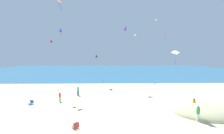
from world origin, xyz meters
TOP-DOWN VIEW (x-y plane):
  - ground_plane at (0.00, 10.00)m, footprint 120.00×120.00m
  - ocean_water at (0.00, 48.63)m, footprint 120.00×60.00m
  - dune_mound at (10.74, 2.08)m, footprint 7.44×5.20m
  - beach_chair_far_right at (-3.37, -1.03)m, footprint 0.74×0.75m
  - beach_chair_near_camera at (-10.98, 5.10)m, footprint 0.59×0.68m
  - cooler_box at (-0.11, 12.42)m, footprint 0.59×0.61m
  - person_0 at (-7.43, 6.04)m, footprint 0.39×0.39m
  - person_1 at (-5.55, 8.97)m, footprint 0.36×0.36m
  - person_2 at (9.69, 2.62)m, footprint 0.40×0.40m
  - person_3 at (8.47, 0.10)m, footprint 0.40×0.40m
  - kite_green at (-8.65, 10.04)m, footprint 0.65×0.73m
  - kite_blue at (-7.91, 8.43)m, footprint 0.76×0.80m
  - kite_yellow at (11.08, 20.30)m, footprint 0.53×0.65m
  - kite_purple at (2.70, 12.94)m, footprint 1.17×1.11m
  - kite_lime at (2.88, 24.51)m, footprint 0.47×0.47m
  - kite_orange at (6.65, 22.82)m, footprint 0.88×0.66m
  - kite_white at (7.22, 2.49)m, footprint 0.98×1.05m
  - kite_magenta at (11.30, 15.29)m, footprint 0.56×0.61m
  - kite_black at (-3.95, 23.85)m, footprint 0.92×1.01m
  - kite_red at (-13.10, 16.84)m, footprint 0.38×0.74m

SIDE VIEW (x-z plane):
  - ground_plane at x=0.00m, z-range 0.00..0.00m
  - dune_mound at x=10.74m, z-range -1.06..1.06m
  - ocean_water at x=0.00m, z-range 0.00..0.05m
  - cooler_box at x=-0.11m, z-range 0.00..0.25m
  - beach_chair_near_camera at x=-10.98m, z-range -0.03..0.52m
  - beach_chair_far_right at x=-3.37m, z-range -0.03..0.57m
  - person_0 at x=-7.43m, z-range 0.11..1.49m
  - person_2 at x=9.69m, z-range 0.12..1.61m
  - person_1 at x=-5.55m, z-range 0.12..1.62m
  - person_3 at x=8.47m, z-range 0.12..1.67m
  - kite_black at x=-3.95m, z-range 5.66..7.49m
  - kite_white at x=7.22m, z-range 6.11..7.87m
  - kite_red at x=-13.10m, z-range 8.88..10.40m
  - kite_blue at x=-7.91m, z-range 9.88..11.20m
  - kite_magenta at x=11.30m, z-range 10.54..11.90m
  - kite_purple at x=2.70m, z-range 11.14..12.41m
  - kite_orange at x=6.65m, z-range 11.44..12.78m
  - kite_yellow at x=11.08m, z-range 14.54..16.18m
  - kite_lime at x=2.88m, z-range 14.94..15.85m
  - kite_green at x=-8.65m, z-range 14.92..16.45m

